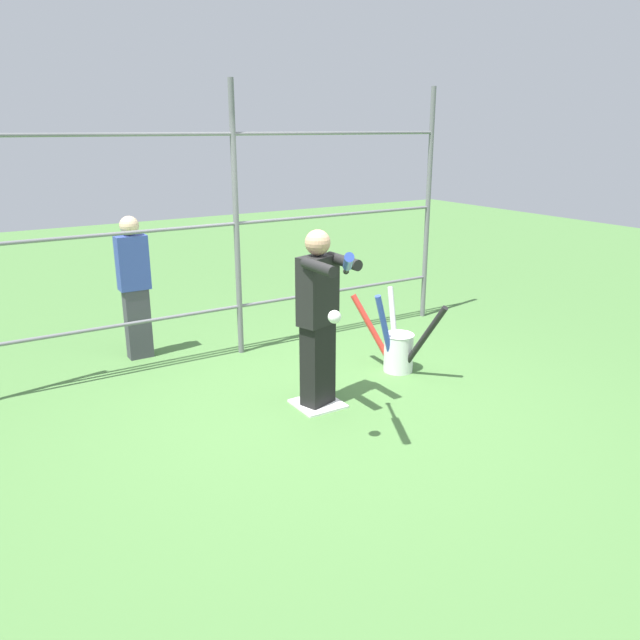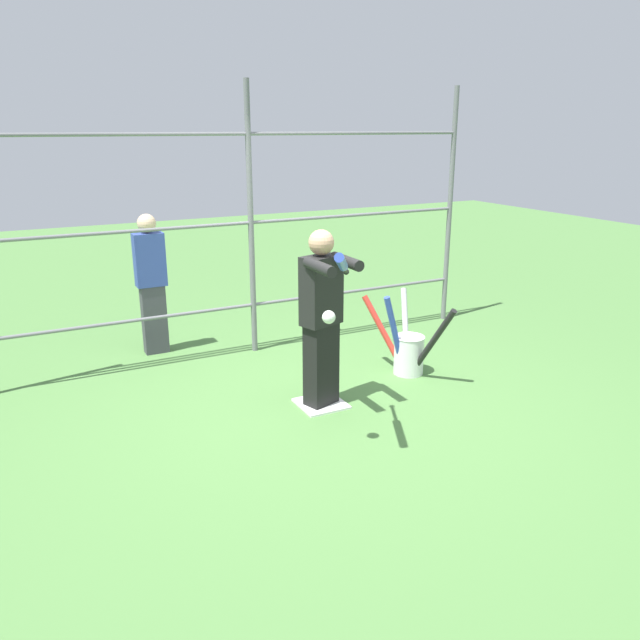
% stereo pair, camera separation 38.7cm
% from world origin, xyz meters
% --- Properties ---
extents(ground_plane, '(24.00, 24.00, 0.00)m').
position_xyz_m(ground_plane, '(0.00, 0.00, 0.00)').
color(ground_plane, '#4C7A3D').
extents(home_plate, '(0.40, 0.40, 0.02)m').
position_xyz_m(home_plate, '(0.00, 0.00, 0.01)').
color(home_plate, white).
rests_on(home_plate, ground).
extents(fence_backstop, '(5.27, 0.06, 2.83)m').
position_xyz_m(fence_backstop, '(0.00, -1.60, 1.41)').
color(fence_backstop, slate).
rests_on(fence_backstop, ground).
extents(batter, '(0.39, 0.61, 1.57)m').
position_xyz_m(batter, '(0.00, 0.02, 0.85)').
color(batter, black).
rests_on(batter, ground).
extents(baseball_bat_swinging, '(0.50, 0.73, 0.33)m').
position_xyz_m(baseball_bat_swinging, '(0.27, 0.83, 1.47)').
color(baseball_bat_swinging, black).
extents(softball_in_flight, '(0.10, 0.10, 0.10)m').
position_xyz_m(softball_in_flight, '(0.35, 0.79, 1.08)').
color(softball_in_flight, white).
extents(bat_bucket, '(0.57, 1.01, 0.84)m').
position_xyz_m(bat_bucket, '(-1.11, -0.27, 0.25)').
color(bat_bucket, white).
rests_on(bat_bucket, ground).
extents(bystander_behind_fence, '(0.31, 0.19, 1.51)m').
position_xyz_m(bystander_behind_fence, '(0.98, -2.04, 0.79)').
color(bystander_behind_fence, '#3F3F47').
rests_on(bystander_behind_fence, ground).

